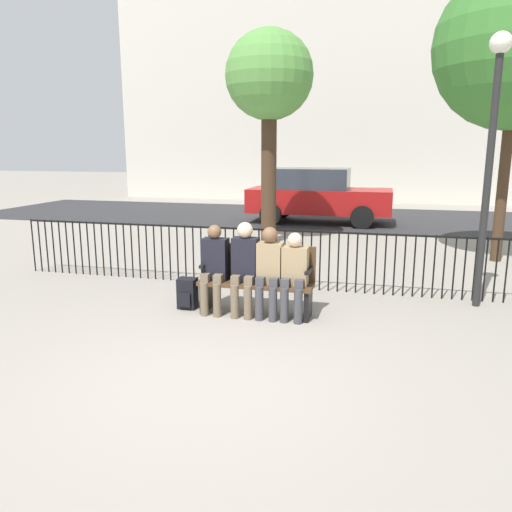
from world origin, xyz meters
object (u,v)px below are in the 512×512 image
object	(u,v)px
seated_person_1	(245,264)
parked_car_0	(317,195)
seated_person_0	(214,265)
backpack	(187,294)
seated_person_2	(269,267)
tree_1	(269,80)
park_bench	(257,278)
seated_person_3	(294,272)
lamp_post	(492,131)

from	to	relation	value
seated_person_1	parked_car_0	size ratio (longest dim) A/B	0.30
seated_person_0	backpack	distance (m)	0.62
seated_person_2	tree_1	bearing A→B (deg)	102.93
backpack	parked_car_0	size ratio (longest dim) A/B	0.10
seated_person_0	tree_1	size ratio (longest dim) A/B	0.25
tree_1	backpack	bearing A→B (deg)	-89.69
seated_person_0	tree_1	distance (m)	6.07
park_bench	backpack	bearing A→B (deg)	-176.41
tree_1	seated_person_1	bearing A→B (deg)	-80.55
seated_person_0	seated_person_1	size ratio (longest dim) A/B	0.96
tree_1	seated_person_3	bearing A→B (deg)	-73.73
seated_person_3	tree_1	distance (m)	6.27
seated_person_2	lamp_post	distance (m)	3.45
seated_person_2	lamp_post	world-z (taller)	lamp_post
lamp_post	park_bench	bearing A→B (deg)	-160.33
backpack	parked_car_0	world-z (taller)	parked_car_0
seated_person_2	lamp_post	size ratio (longest dim) A/B	0.33
park_bench	seated_person_3	xyz separation A→B (m)	(0.52, -0.13, 0.15)
backpack	seated_person_3	bearing A→B (deg)	-2.61
seated_person_0	tree_1	world-z (taller)	tree_1
seated_person_1	tree_1	distance (m)	6.10
parked_car_0	tree_1	bearing A→B (deg)	-100.67
seated_person_2	park_bench	bearing A→B (deg)	146.11
park_bench	tree_1	size ratio (longest dim) A/B	0.32
lamp_post	parked_car_0	world-z (taller)	lamp_post
seated_person_3	lamp_post	size ratio (longest dim) A/B	0.31
backpack	lamp_post	world-z (taller)	lamp_post
seated_person_1	backpack	bearing A→B (deg)	175.78
seated_person_0	seated_person_2	size ratio (longest dim) A/B	1.00
park_bench	seated_person_0	bearing A→B (deg)	-167.30
backpack	parked_car_0	bearing A→B (deg)	85.81
park_bench	parked_car_0	xyz separation A→B (m)	(-0.35, 8.66, 0.36)
seated_person_3	lamp_post	xyz separation A→B (m)	(2.42, 1.18, 1.78)
seated_person_1	tree_1	xyz separation A→B (m)	(-0.87, 5.25, 2.99)
park_bench	parked_car_0	distance (m)	8.67
seated_person_2	parked_car_0	xyz separation A→B (m)	(-0.54, 8.79, 0.17)
seated_person_1	lamp_post	bearing A→B (deg)	20.87
seated_person_3	tree_1	world-z (taller)	tree_1
parked_car_0	seated_person_1	bearing A→B (deg)	-88.65
seated_person_1	backpack	world-z (taller)	seated_person_1
seated_person_0	parked_car_0	size ratio (longest dim) A/B	0.28
seated_person_0	backpack	xyz separation A→B (m)	(-0.42, 0.07, -0.45)
parked_car_0	backpack	bearing A→B (deg)	-94.19
seated_person_0	seated_person_2	world-z (taller)	same
park_bench	tree_1	distance (m)	6.12
park_bench	seated_person_1	xyz separation A→B (m)	(-0.14, -0.12, 0.21)
park_bench	lamp_post	distance (m)	3.66
backpack	parked_car_0	xyz separation A→B (m)	(0.64, 8.72, 0.63)
seated_person_1	tree_1	bearing A→B (deg)	99.45
seated_person_0	backpack	size ratio (longest dim) A/B	2.81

